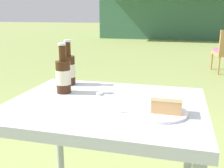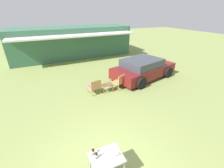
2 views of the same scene
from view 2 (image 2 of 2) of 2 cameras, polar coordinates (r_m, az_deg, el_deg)
cabin_building at (r=14.71m, az=-14.72°, el=15.29°), size 10.26×4.36×2.61m
parked_car at (r=9.63m, az=11.74°, el=5.81°), size 4.42×2.81×1.26m
wicker_chair_cushioned at (r=7.67m, az=-6.69°, el=-0.87°), size 0.64×0.60×0.80m
wicker_chair_plain at (r=8.16m, az=2.78°, el=1.08°), size 0.73×0.71×0.80m
garden_side_table at (r=7.85m, az=-2.00°, el=-0.47°), size 0.56×0.38×0.42m
patio_table at (r=4.07m, az=-2.12°, el=-26.77°), size 0.78×0.61×0.73m
cake_on_plate at (r=4.00m, az=1.60°, el=-25.36°), size 0.20×0.20×0.07m
cola_bottle_near at (r=3.94m, az=-5.93°, el=-25.42°), size 0.07×0.07×0.22m
cola_bottle_far at (r=4.02m, az=-7.19°, el=-24.15°), size 0.07×0.07×0.22m
fork at (r=3.99m, az=0.95°, el=-25.99°), size 0.18×0.03×0.01m
loose_bottle_cap at (r=4.03m, az=-3.49°, el=-25.29°), size 0.03×0.03×0.01m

